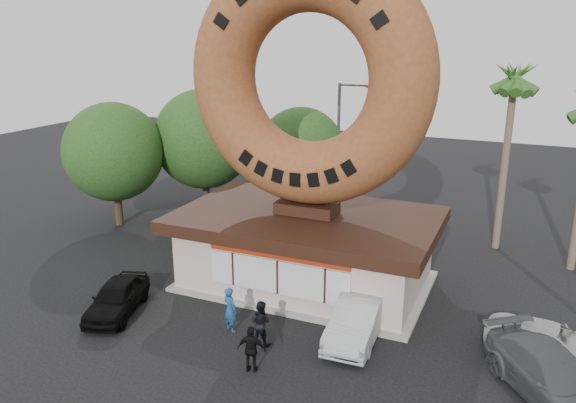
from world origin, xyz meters
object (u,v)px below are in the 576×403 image
(car_grey, at_px, (553,378))
(car_silver, at_px, (358,318))
(person_right, at_px, (252,349))
(car_black, at_px, (117,297))
(donut_shop, at_px, (306,246))
(car_white, at_px, (551,343))
(street_lamp, at_px, (340,143))
(person_center, at_px, (261,323))
(giant_donut, at_px, (308,79))
(person_left, at_px, (230,309))

(car_grey, bearing_deg, car_silver, 132.85)
(person_right, bearing_deg, car_silver, -138.49)
(car_black, bearing_deg, car_silver, -4.69)
(donut_shop, distance_m, car_white, 10.34)
(street_lamp, height_order, car_white, street_lamp)
(person_center, bearing_deg, car_white, -158.22)
(donut_shop, distance_m, car_silver, 5.07)
(street_lamp, relative_size, car_black, 2.00)
(person_center, xyz_separation_m, car_grey, (9.64, 0.68, -0.08))
(giant_donut, distance_m, street_lamp, 11.14)
(donut_shop, xyz_separation_m, person_right, (0.91, -7.11, -0.94))
(person_center, bearing_deg, giant_donut, -82.19)
(person_left, height_order, person_right, person_left)
(donut_shop, distance_m, giant_donut, 7.26)
(person_left, bearing_deg, donut_shop, -77.45)
(person_left, distance_m, car_white, 11.43)
(person_center, distance_m, car_grey, 9.66)
(donut_shop, height_order, car_silver, donut_shop)
(donut_shop, height_order, person_center, donut_shop)
(street_lamp, distance_m, person_left, 15.52)
(person_right, bearing_deg, car_white, -164.62)
(donut_shop, height_order, car_white, donut_shop)
(person_left, height_order, car_white, person_left)
(person_center, bearing_deg, car_black, 5.76)
(street_lamp, relative_size, car_grey, 1.52)
(giant_donut, distance_m, car_white, 13.29)
(car_white, bearing_deg, car_grey, -173.06)
(car_white, bearing_deg, car_silver, 107.86)
(donut_shop, xyz_separation_m, giant_donut, (0.00, 0.02, 7.26))
(person_center, bearing_deg, donut_shop, -82.18)
(street_lamp, bearing_deg, car_black, -104.47)
(car_grey, bearing_deg, car_white, 53.36)
(person_right, height_order, car_white, person_right)
(car_black, bearing_deg, donut_shop, 26.45)
(street_lamp, bearing_deg, giant_donut, -79.49)
(street_lamp, height_order, person_right, street_lamp)
(giant_donut, relative_size, person_left, 5.89)
(person_right, relative_size, car_grey, 0.32)
(person_left, xyz_separation_m, person_right, (1.95, -2.04, -0.06))
(person_center, bearing_deg, person_left, -10.24)
(person_right, xyz_separation_m, car_black, (-6.81, 1.45, -0.15))
(car_silver, bearing_deg, car_black, -170.04)
(car_silver, height_order, car_white, car_silver)
(car_black, bearing_deg, person_right, -29.35)
(person_center, distance_m, car_silver, 3.59)
(giant_donut, distance_m, car_black, 11.70)
(person_right, xyz_separation_m, car_white, (9.12, 4.85, -0.22))
(donut_shop, relative_size, street_lamp, 1.40)
(car_silver, bearing_deg, giant_donut, 131.52)
(person_center, relative_size, car_black, 0.42)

